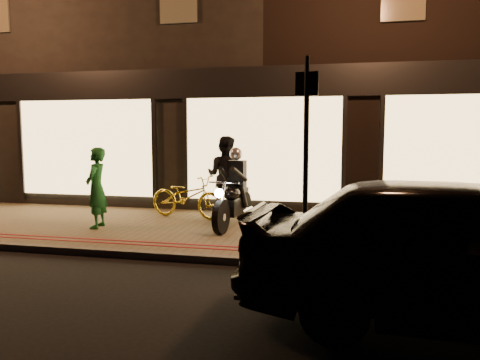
# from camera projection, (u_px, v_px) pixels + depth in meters

# --- Properties ---
(ground) EXTENTS (90.00, 90.00, 0.00)m
(ground) POSITION_uv_depth(u_px,v_px,m) (218.00, 265.00, 7.15)
(ground) COLOR black
(ground) RESTS_ON ground
(sidewalk) EXTENTS (50.00, 4.00, 0.12)m
(sidewalk) POSITION_uv_depth(u_px,v_px,m) (245.00, 233.00, 9.08)
(sidewalk) COLOR brown
(sidewalk) RESTS_ON ground
(kerb_stone) EXTENTS (50.00, 0.14, 0.12)m
(kerb_stone) POSITION_uv_depth(u_px,v_px,m) (218.00, 260.00, 7.19)
(kerb_stone) COLOR #59544C
(kerb_stone) RESTS_ON ground
(red_kerb_lines) EXTENTS (50.00, 0.26, 0.01)m
(red_kerb_lines) POSITION_uv_depth(u_px,v_px,m) (226.00, 248.00, 7.67)
(red_kerb_lines) COLOR maroon
(red_kerb_lines) RESTS_ON sidewalk
(building_row) EXTENTS (48.00, 10.11, 8.50)m
(building_row) POSITION_uv_depth(u_px,v_px,m) (289.00, 64.00, 15.43)
(building_row) COLOR black
(building_row) RESTS_ON ground
(motorcycle) EXTENTS (0.63, 1.94, 1.59)m
(motorcycle) POSITION_uv_depth(u_px,v_px,m) (234.00, 197.00, 9.30)
(motorcycle) COLOR black
(motorcycle) RESTS_ON sidewalk
(sign_post) EXTENTS (0.35, 0.12, 3.00)m
(sign_post) POSITION_uv_depth(u_px,v_px,m) (306.00, 147.00, 6.92)
(sign_post) COLOR black
(sign_post) RESTS_ON sidewalk
(bicycle_gold) EXTENTS (1.91, 1.05, 0.95)m
(bicycle_gold) POSITION_uv_depth(u_px,v_px,m) (187.00, 197.00, 10.30)
(bicycle_gold) COLOR yellow
(bicycle_gold) RESTS_ON sidewalk
(person_green) EXTENTS (0.45, 0.62, 1.59)m
(person_green) POSITION_uv_depth(u_px,v_px,m) (96.00, 188.00, 9.21)
(person_green) COLOR #1B652B
(person_green) RESTS_ON sidewalk
(person_dark) EXTENTS (0.94, 0.77, 1.80)m
(person_dark) POSITION_uv_depth(u_px,v_px,m) (225.00, 176.00, 10.68)
(person_dark) COLOR black
(person_dark) RESTS_ON sidewalk
(parked_car) EXTENTS (4.85, 2.20, 1.62)m
(parked_car) POSITION_uv_depth(u_px,v_px,m) (468.00, 250.00, 4.82)
(parked_car) COLOR black
(parked_car) RESTS_ON ground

